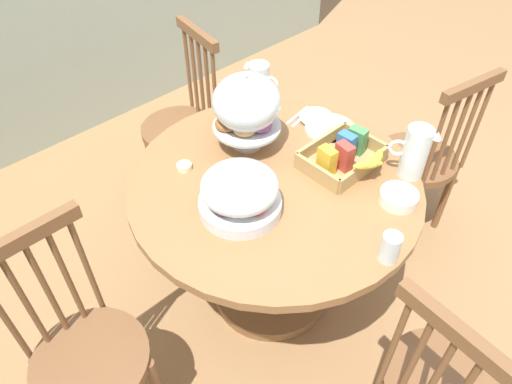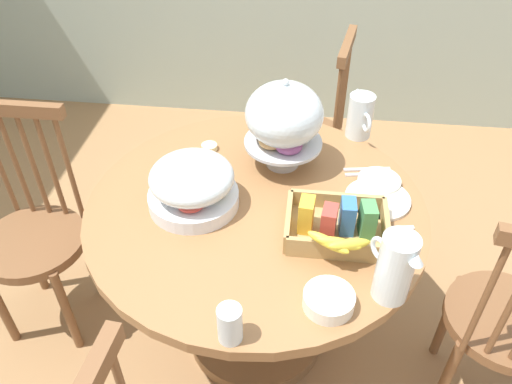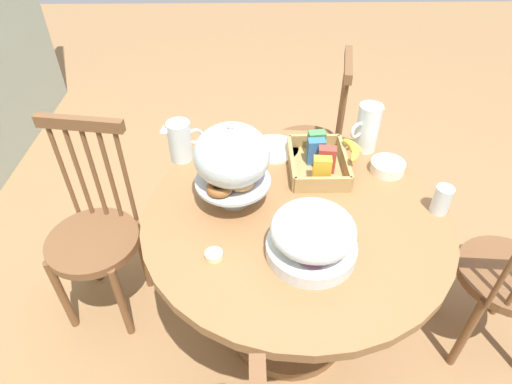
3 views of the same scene
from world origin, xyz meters
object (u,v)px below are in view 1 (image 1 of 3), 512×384
Objects in this scene: china_plate_small at (316,117)px; cereal_bowl at (398,197)px; windsor_chair_facing_door at (420,161)px; windsor_chair_far_side at (183,128)px; dining_table at (273,219)px; china_plate_large at (330,129)px; milk_pitcher at (259,83)px; orange_juice_pitcher at (414,154)px; drinking_glass at (390,248)px; windsor_chair_near_window at (87,356)px; cereal_basket at (345,156)px; fruit_platter_covered at (240,193)px; pastry_stand_with_dome at (246,105)px; butter_dish at (184,166)px.

cereal_bowl is (-0.17, -0.55, 0.01)m from china_plate_small.
windsor_chair_facing_door is 1.00× the size of windsor_chair_far_side.
china_plate_large is (0.41, 0.06, 0.23)m from dining_table.
windsor_chair_far_side is 6.96× the size of cereal_bowl.
dining_table is 0.66m from milk_pitcher.
cereal_bowl is (-0.16, -0.46, 0.02)m from china_plate_large.
orange_juice_pitcher reaches higher than drinking_glass.
cereal_basket is (1.13, -0.15, 0.33)m from windsor_chair_near_window.
fruit_platter_covered reaches higher than milk_pitcher.
china_plate_large is (0.24, -0.79, 0.29)m from windsor_chair_far_side.
windsor_chair_near_window is at bearing 173.12° from windsor_chair_facing_door.
pastry_stand_with_dome is 1.56× the size of china_plate_large.
cereal_basket is at bearing -12.01° from fruit_platter_covered.
fruit_platter_covered is at bearing 153.39° from orange_juice_pitcher.
milk_pitcher reaches higher than butter_dish.
china_plate_small is (0.01, 0.49, -0.08)m from orange_juice_pitcher.
butter_dish is (-1.07, 0.48, 0.30)m from windsor_chair_facing_door.
pastry_stand_with_dome is 0.38m from milk_pitcher.
milk_pitcher is at bearing 16.49° from butter_dish.
fruit_platter_covered is (-0.37, -0.88, 0.37)m from windsor_chair_far_side.
windsor_chair_near_window is 1.08m from pastry_stand_with_dome.
windsor_chair_far_side is 6.50× the size of china_plate_small.
windsor_chair_near_window is at bearing -160.38° from milk_pitcher.
pastry_stand_with_dome reaches higher than china_plate_large.
milk_pitcher is (1.22, 0.44, 0.37)m from windsor_chair_near_window.
cereal_basket is (-0.09, -0.59, -0.03)m from milk_pitcher.
pastry_stand_with_dome is at bearing 73.49° from dining_table.
pastry_stand_with_dome is at bearing -11.83° from butter_dish.
china_plate_large is 0.72m from drinking_glass.
windsor_chair_facing_door is 0.98m from drinking_glass.
china_plate_small and butter_dish have the same top height.
windsor_chair_facing_door reaches higher than butter_dish.
windsor_chair_near_window is 0.76m from fruit_platter_covered.
windsor_chair_far_side is at bearing 83.10° from drinking_glass.
drinking_glass is (-0.27, -0.40, 0.01)m from cereal_basket.
china_plate_large is 0.66m from butter_dish.
milk_pitcher is (0.19, -0.39, 0.37)m from windsor_chair_far_side.
pastry_stand_with_dome reaches higher than windsor_chair_near_window.
china_plate_large is (0.34, -0.17, -0.19)m from pastry_stand_with_dome.
orange_juice_pitcher reaches higher than dining_table.
butter_dish is (0.66, 0.27, 0.30)m from windsor_chair_near_window.
cereal_bowl is (-0.61, -0.21, 0.31)m from windsor_chair_facing_door.
windsor_chair_far_side is 4.58× the size of orange_juice_pitcher.
cereal_basket reaches higher than cereal_bowl.
windsor_chair_near_window is 1.33m from windsor_chair_far_side.
butter_dish is (-0.21, 0.29, 0.24)m from dining_table.
dining_table is 0.51m from china_plate_small.
cereal_basket reaches higher than drinking_glass.
pastry_stand_with_dome is 0.44m from cereal_basket.
pastry_stand_with_dome is (0.07, 0.23, 0.42)m from dining_table.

